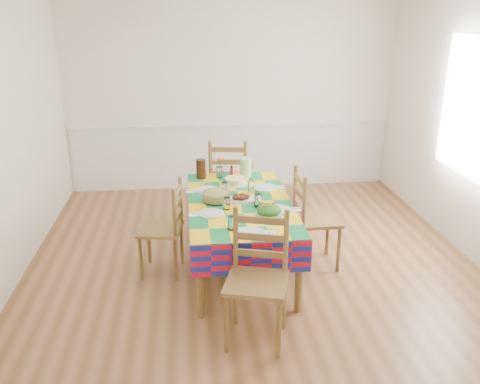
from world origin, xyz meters
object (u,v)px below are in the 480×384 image
(chair_near, at_px, (257,279))
(chair_far, at_px, (229,182))
(meat_platter, at_px, (240,198))
(tea_pitcher, at_px, (201,169))
(dining_table, at_px, (240,209))
(green_pitcher, at_px, (246,167))
(chair_right, at_px, (312,219))
(chair_left, at_px, (165,229))

(chair_near, bearing_deg, chair_far, 106.73)
(meat_platter, height_order, tea_pitcher, tea_pitcher)
(dining_table, relative_size, chair_far, 1.73)
(dining_table, relative_size, meat_platter, 6.33)
(chair_near, bearing_deg, green_pitcher, 102.26)
(chair_right, bearing_deg, meat_platter, 86.15)
(dining_table, height_order, chair_right, chair_right)
(chair_far, relative_size, chair_left, 1.14)
(chair_near, xyz_separation_m, chair_right, (0.70, 1.14, -0.02))
(chair_near, height_order, chair_far, chair_far)
(dining_table, distance_m, tea_pitcher, 0.84)
(chair_left, distance_m, chair_right, 1.44)
(green_pitcher, relative_size, chair_right, 0.21)
(dining_table, distance_m, chair_far, 1.14)
(green_pitcher, relative_size, chair_near, 0.20)
(chair_left, height_order, chair_right, chair_right)
(tea_pitcher, xyz_separation_m, chair_left, (-0.38, -0.75, -0.35))
(chair_right, bearing_deg, dining_table, 88.72)
(dining_table, xyz_separation_m, chair_left, (-0.72, -0.01, -0.17))
(meat_platter, bearing_deg, chair_far, 90.88)
(meat_platter, distance_m, chair_right, 0.75)
(meat_platter, distance_m, chair_left, 0.78)
(meat_platter, bearing_deg, chair_left, -176.98)
(chair_near, bearing_deg, tea_pitcher, 116.92)
(green_pitcher, height_order, chair_right, chair_right)
(meat_platter, relative_size, chair_near, 0.28)
(meat_platter, relative_size, chair_right, 0.29)
(chair_far, bearing_deg, tea_pitcher, 58.21)
(chair_right, bearing_deg, chair_far, 31.37)
(dining_table, height_order, chair_left, chair_left)
(meat_platter, xyz_separation_m, chair_far, (-0.02, 1.10, -0.21))
(chair_near, bearing_deg, dining_table, 106.87)
(green_pitcher, bearing_deg, chair_far, 111.46)
(meat_platter, bearing_deg, chair_right, -2.64)
(chair_near, xyz_separation_m, chair_left, (-0.73, 1.13, -0.05))
(chair_near, height_order, chair_left, chair_near)
(green_pitcher, height_order, chair_far, chair_far)
(chair_right, bearing_deg, chair_left, 89.03)
(chair_near, distance_m, chair_right, 1.34)
(chair_right, bearing_deg, green_pitcher, 36.19)
(chair_right, bearing_deg, chair_near, 146.99)
(dining_table, bearing_deg, chair_left, -179.46)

